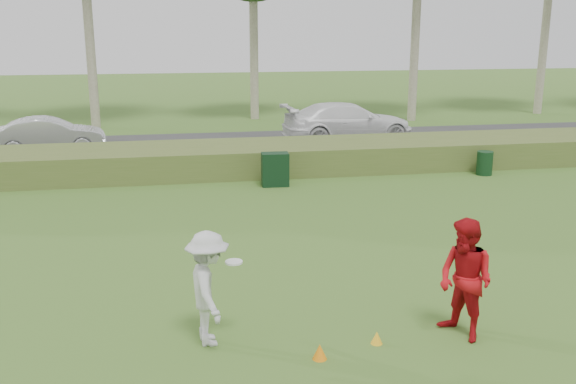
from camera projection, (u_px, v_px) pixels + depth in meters
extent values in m
plane|color=#376120|center=(333.00, 330.00, 10.41)|extent=(120.00, 120.00, 0.00)
cube|color=#485D25|center=(245.00, 158.00, 21.71)|extent=(80.00, 3.00, 0.90)
cube|color=#2D2D2D|center=(231.00, 144.00, 26.58)|extent=(80.00, 6.00, 0.06)
cylinder|color=gray|center=(253.00, 6.00, 32.63)|extent=(0.44, 0.44, 11.50)
imported|color=silver|center=(208.00, 288.00, 9.79)|extent=(0.78, 1.22, 1.80)
cylinder|color=white|center=(234.00, 262.00, 9.76)|extent=(0.27, 0.27, 0.03)
imported|color=#AF0F14|center=(465.00, 280.00, 9.94)|extent=(1.05, 1.16, 1.94)
cone|color=orange|center=(320.00, 352.00, 9.48)|extent=(0.22, 0.22, 0.24)
cone|color=yellow|center=(377.00, 338.00, 9.94)|extent=(0.18, 0.18, 0.20)
cube|color=black|center=(275.00, 169.00, 19.69)|extent=(0.85, 0.55, 1.03)
cylinder|color=black|center=(485.00, 163.00, 21.19)|extent=(0.54, 0.54, 0.78)
imported|color=silver|center=(49.00, 135.00, 24.52)|extent=(4.26, 1.89, 1.36)
imported|color=white|center=(348.00, 122.00, 27.06)|extent=(5.66, 2.56, 1.61)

